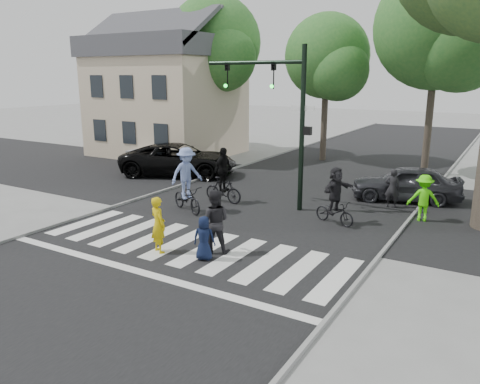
# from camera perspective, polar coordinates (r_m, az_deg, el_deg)

# --- Properties ---
(ground) EXTENTS (120.00, 120.00, 0.00)m
(ground) POSITION_cam_1_polar(r_m,az_deg,el_deg) (13.35, -8.57, -7.85)
(ground) COLOR gray
(ground) RESTS_ON ground
(road_stem) EXTENTS (10.00, 70.00, 0.01)m
(road_stem) POSITION_cam_1_polar(r_m,az_deg,el_deg) (17.26, 1.99, -2.58)
(road_stem) COLOR black
(road_stem) RESTS_ON ground
(road_cross) EXTENTS (70.00, 10.00, 0.01)m
(road_cross) POSITION_cam_1_polar(r_m,az_deg,el_deg) (19.85, 6.20, -0.44)
(road_cross) COLOR black
(road_cross) RESTS_ON ground
(curb_left) EXTENTS (0.10, 70.00, 0.10)m
(curb_left) POSITION_cam_1_polar(r_m,az_deg,el_deg) (20.09, -10.70, -0.29)
(curb_left) COLOR gray
(curb_left) RESTS_ON ground
(curb_right) EXTENTS (0.10, 70.00, 0.10)m
(curb_right) POSITION_cam_1_polar(r_m,az_deg,el_deg) (15.57, 18.54, -5.03)
(curb_right) COLOR gray
(curb_right) RESTS_ON ground
(crosswalk) EXTENTS (10.00, 3.85, 0.01)m
(crosswalk) POSITION_cam_1_polar(r_m,az_deg,el_deg) (13.83, -6.83, -6.97)
(crosswalk) COLOR silver
(crosswalk) RESTS_ON ground
(traffic_signal) EXTENTS (4.45, 0.29, 6.00)m
(traffic_signal) POSITION_cam_1_polar(r_m,az_deg,el_deg) (17.47, 5.08, 10.58)
(traffic_signal) COLOR black
(traffic_signal) RESTS_ON ground
(bg_tree_0) EXTENTS (5.46, 5.20, 8.97)m
(bg_tree_0) POSITION_cam_1_polar(r_m,az_deg,el_deg) (33.51, -9.86, 15.91)
(bg_tree_0) COLOR brown
(bg_tree_0) RESTS_ON ground
(bg_tree_1) EXTENTS (6.09, 5.80, 9.80)m
(bg_tree_1) POSITION_cam_1_polar(r_m,az_deg,el_deg) (30.08, -2.94, 17.30)
(bg_tree_1) COLOR brown
(bg_tree_1) RESTS_ON ground
(bg_tree_2) EXTENTS (5.04, 4.80, 8.40)m
(bg_tree_2) POSITION_cam_1_polar(r_m,az_deg,el_deg) (27.87, 10.88, 15.54)
(bg_tree_2) COLOR brown
(bg_tree_2) RESTS_ON ground
(bg_tree_3) EXTENTS (6.30, 6.00, 10.20)m
(bg_tree_3) POSITION_cam_1_polar(r_m,az_deg,el_deg) (25.11, 23.57, 17.51)
(bg_tree_3) COLOR brown
(bg_tree_3) RESTS_ON ground
(house) EXTENTS (8.40, 8.10, 8.82)m
(house) POSITION_cam_1_polar(r_m,az_deg,el_deg) (30.52, -8.93, 11.74)
(house) COLOR beige
(house) RESTS_ON ground
(pedestrian_woman) EXTENTS (0.70, 0.59, 1.64)m
(pedestrian_woman) POSITION_cam_1_polar(r_m,az_deg,el_deg) (13.50, -9.93, -3.96)
(pedestrian_woman) COLOR #DFBE0D
(pedestrian_woman) RESTS_ON ground
(pedestrian_child) EXTENTS (0.71, 0.58, 1.24)m
(pedestrian_child) POSITION_cam_1_polar(r_m,az_deg,el_deg) (12.86, -4.40, -5.64)
(pedestrian_child) COLOR black
(pedestrian_child) RESTS_ON ground
(pedestrian_adult) EXTENTS (1.10, 1.00, 1.84)m
(pedestrian_adult) POSITION_cam_1_polar(r_m,az_deg,el_deg) (13.28, -3.15, -3.61)
(pedestrian_adult) COLOR black
(pedestrian_adult) RESTS_ON ground
(cyclist_left) EXTENTS (2.00, 1.41, 2.40)m
(cyclist_left) POSITION_cam_1_polar(r_m,az_deg,el_deg) (17.34, -6.50, 0.96)
(cyclist_left) COLOR black
(cyclist_left) RESTS_ON ground
(cyclist_mid) EXTENTS (1.71, 1.04, 2.21)m
(cyclist_mid) POSITION_cam_1_polar(r_m,az_deg,el_deg) (18.51, -2.08, 1.45)
(cyclist_mid) COLOR black
(cyclist_mid) RESTS_ON ground
(cyclist_right) EXTENTS (1.65, 1.53, 1.98)m
(cyclist_right) POSITION_cam_1_polar(r_m,az_deg,el_deg) (16.14, 11.54, -0.81)
(cyclist_right) COLOR black
(cyclist_right) RESTS_ON ground
(car_suv) EXTENTS (6.37, 4.64, 1.61)m
(car_suv) POSITION_cam_1_polar(r_m,az_deg,el_deg) (23.82, -7.44, 3.93)
(car_suv) COLOR black
(car_suv) RESTS_ON ground
(car_grey) EXTENTS (4.53, 2.77, 1.44)m
(car_grey) POSITION_cam_1_polar(r_m,az_deg,el_deg) (19.96, 19.59, 1.01)
(car_grey) COLOR #303036
(car_grey) RESTS_ON ground
(bystander_hivis) EXTENTS (1.19, 0.88, 1.64)m
(bystander_hivis) POSITION_cam_1_polar(r_m,az_deg,el_deg) (17.35, 21.47, -0.69)
(bystander_hivis) COLOR #52FF0D
(bystander_hivis) RESTS_ON ground
(bystander_dark) EXTENTS (0.61, 0.45, 1.52)m
(bystander_dark) POSITION_cam_1_polar(r_m,az_deg,el_deg) (18.73, 18.07, 0.44)
(bystander_dark) COLOR black
(bystander_dark) RESTS_ON ground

